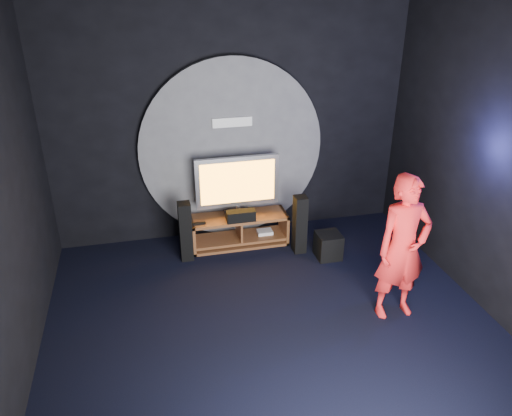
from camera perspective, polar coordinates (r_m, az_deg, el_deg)
The scene contains 13 objects.
floor at distance 5.64m, azimuth 2.37°, elevation -14.29°, with size 5.00×5.00×0.00m, color black.
back_wall at distance 7.01m, azimuth -2.91°, elevation 10.25°, with size 5.00×0.04×3.50m, color black.
front_wall at distance 2.78m, azimuth 17.73°, elevation -18.58°, with size 5.00×0.04×3.50m, color black.
right_wall at distance 5.87m, azimuth 27.01°, elevation 4.22°, with size 0.04×5.00×3.50m, color black.
wall_disc_panel at distance 7.09m, azimuth -2.75°, elevation 6.64°, with size 2.60×0.11×2.60m.
media_console at distance 7.19m, azimuth -1.88°, elevation -2.73°, with size 1.38×0.45×0.45m.
tv at distance 6.93m, azimuth -2.14°, elevation 2.81°, with size 1.17×0.22×0.86m.
center_speaker at distance 6.91m, azimuth -1.74°, elevation -0.90°, with size 0.40×0.15×0.15m, color black.
remote at distance 6.88m, azimuth -6.51°, elevation -1.78°, with size 0.18×0.05×0.02m, color black.
tower_speaker_left at distance 6.79m, azimuth -8.05°, elevation -2.67°, with size 0.17×0.19×0.84m, color black.
tower_speaker_right at distance 6.92m, azimuth 5.03°, elevation -1.89°, with size 0.17×0.19×0.84m, color black.
subwoofer at distance 6.95m, azimuth 8.26°, elevation -4.26°, with size 0.33×0.33×0.36m, color black.
player at distance 5.71m, azimuth 16.42°, elevation -4.44°, with size 0.63×0.41×1.71m, color red.
Camera 1 is at (-1.21, -4.13, 3.65)m, focal length 35.00 mm.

